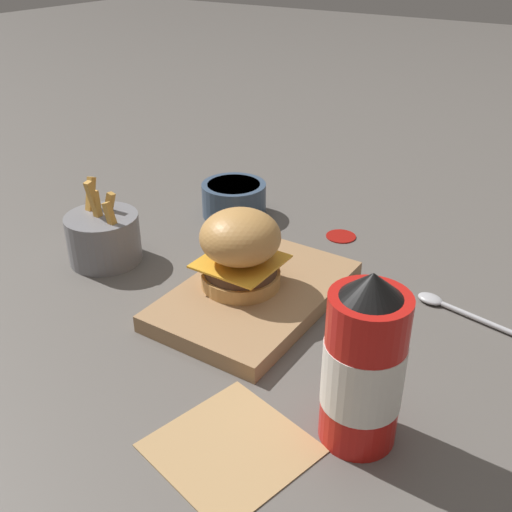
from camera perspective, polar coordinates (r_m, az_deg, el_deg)
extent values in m
plane|color=#5B5651|center=(0.84, -1.92, -4.46)|extent=(6.00, 6.00, 0.00)
cube|color=#A37A51|center=(0.84, 0.00, -3.71)|extent=(0.29, 0.19, 0.02)
cylinder|color=tan|center=(0.83, -1.39, -2.12)|extent=(0.11, 0.11, 0.02)
cylinder|color=#4C3323|center=(0.82, -1.40, -1.07)|extent=(0.10, 0.10, 0.01)
cube|color=gold|center=(0.82, -1.41, -0.54)|extent=(0.10, 0.10, 0.00)
ellipsoid|color=tan|center=(0.80, -1.44, 1.82)|extent=(0.11, 0.11, 0.07)
cylinder|color=red|center=(0.60, 10.16, -10.64)|extent=(0.08, 0.08, 0.17)
cylinder|color=white|center=(0.60, 10.13, -10.89)|extent=(0.08, 0.08, 0.07)
cone|color=black|center=(0.55, 11.03, -2.72)|extent=(0.06, 0.06, 0.03)
cylinder|color=slate|center=(0.96, -14.30, 1.67)|extent=(0.11, 0.11, 0.08)
cube|color=gold|center=(0.91, -13.53, 3.10)|extent=(0.01, 0.03, 0.06)
cube|color=gold|center=(0.96, -13.88, 4.24)|extent=(0.02, 0.02, 0.06)
cube|color=gold|center=(0.94, -14.85, 3.97)|extent=(0.01, 0.02, 0.07)
cube|color=gold|center=(0.94, -15.01, 4.51)|extent=(0.03, 0.01, 0.09)
cube|color=gold|center=(0.97, -15.55, 4.88)|extent=(0.04, 0.02, 0.08)
cylinder|color=#384C66|center=(1.09, -2.11, 5.42)|extent=(0.12, 0.12, 0.06)
cylinder|color=#669356|center=(1.08, -2.14, 6.73)|extent=(0.09, 0.09, 0.01)
cylinder|color=#B2B2B7|center=(0.85, 20.97, -5.85)|extent=(0.03, 0.12, 0.01)
ellipsoid|color=#B2B2B7|center=(0.88, 16.26, -3.92)|extent=(0.03, 0.04, 0.01)
cylinder|color=#9E140F|center=(1.03, 8.09, 1.91)|extent=(0.05, 0.05, 0.00)
cube|color=tan|center=(0.64, -2.40, -17.75)|extent=(0.17, 0.17, 0.00)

